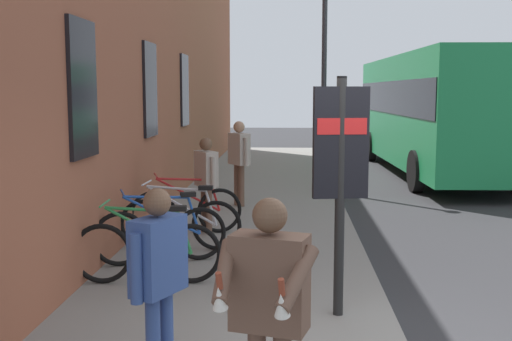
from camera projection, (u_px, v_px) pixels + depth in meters
name	position (u px, v px, depth m)	size (l,w,h in m)	color
ground	(405.00, 224.00, 11.25)	(60.00, 60.00, 0.00)	#2D2D30
sidewalk_pavement	(258.00, 200.00, 13.37)	(24.00, 3.50, 0.12)	gray
station_facade	(169.00, 17.00, 13.97)	(22.00, 0.65, 8.04)	#9E563D
bicycle_mid_rack	(147.00, 251.00, 7.35)	(0.48, 1.77, 0.97)	black
bicycle_by_door	(161.00, 234.00, 8.23)	(0.72, 1.69, 0.97)	black
bicycle_leaning_wall	(181.00, 223.00, 8.93)	(0.48, 1.77, 0.97)	black
bicycle_under_window	(187.00, 210.00, 9.88)	(0.66, 1.71, 0.97)	black
transit_info_sign	(341.00, 158.00, 6.17)	(0.17, 0.56, 2.40)	black
city_bus	(433.00, 107.00, 17.91)	(10.57, 2.89, 3.35)	#1E8C4C
pedestrian_near_bus	(158.00, 269.00, 4.63)	(0.54, 0.39, 1.55)	#334C8C
pedestrian_crossing_street	(239.00, 154.00, 12.31)	(0.54, 0.47, 1.67)	brown
pedestrian_by_facade	(206.00, 175.00, 9.95)	(0.50, 0.43, 1.53)	brown
tourist_with_hotdogs	(269.00, 298.00, 3.81)	(0.65, 0.64, 1.62)	brown
street_lamp	(324.00, 61.00, 14.56)	(0.28, 0.28, 4.96)	#333338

